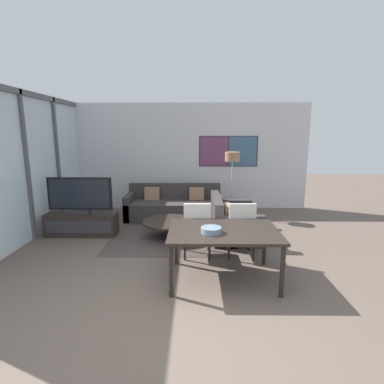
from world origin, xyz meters
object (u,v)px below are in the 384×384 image
at_px(television, 80,195).
at_px(dining_chair_left, 197,227).
at_px(sofa_main, 174,207).
at_px(sofa_side, 231,223).
at_px(floor_lamp, 232,162).
at_px(tv_console, 82,224).
at_px(dining_chair_centre, 241,227).
at_px(dining_table, 223,234).
at_px(fruit_bowl, 211,230).
at_px(coffee_table, 169,225).

bearing_deg(television, dining_chair_left, -25.29).
height_order(sofa_main, sofa_side, same).
xyz_separation_m(dining_chair_left, floor_lamp, (0.85, 2.48, 0.83)).
bearing_deg(tv_console, sofa_main, 36.17).
bearing_deg(dining_chair_centre, floor_lamp, 86.86).
distance_m(dining_table, dining_chair_left, 0.83).
height_order(sofa_main, fruit_bowl, fruit_bowl).
xyz_separation_m(sofa_main, fruit_bowl, (0.72, -3.27, 0.50)).
relative_size(sofa_main, dining_chair_centre, 2.41).
relative_size(television, sofa_main, 0.56).
height_order(sofa_main, dining_chair_centre, dining_chair_centre).
distance_m(dining_chair_left, dining_chair_centre, 0.72).
height_order(tv_console, floor_lamp, floor_lamp).
xyz_separation_m(television, floor_lamp, (3.17, 1.38, 0.54)).
bearing_deg(sofa_main, dining_chair_centre, -62.13).
bearing_deg(floor_lamp, sofa_main, -176.45).
distance_m(coffee_table, dining_chair_centre, 1.60).
height_order(dining_chair_left, floor_lamp, floor_lamp).
xyz_separation_m(sofa_side, coffee_table, (-1.22, -0.09, -0.01)).
xyz_separation_m(coffee_table, fruit_bowl, (0.72, -1.84, 0.51)).
height_order(sofa_main, dining_table, sofa_main).
height_order(sofa_side, fruit_bowl, fruit_bowl).
xyz_separation_m(dining_chair_left, fruit_bowl, (0.18, -0.88, 0.25)).
bearing_deg(sofa_side, dining_chair_centre, -178.00).
height_order(television, coffee_table, television).
xyz_separation_m(sofa_main, coffee_table, (-0.00, -1.43, -0.01)).
relative_size(television, dining_table, 0.85).
bearing_deg(tv_console, television, 90.00).
bearing_deg(sofa_side, tv_console, 89.27).
height_order(dining_table, dining_chair_centre, dining_chair_centre).
bearing_deg(dining_chair_centre, sofa_side, 92.00).
xyz_separation_m(coffee_table, dining_table, (0.90, -1.70, 0.40)).
bearing_deg(floor_lamp, tv_console, -156.40).
relative_size(tv_console, fruit_bowl, 5.06).
height_order(television, floor_lamp, floor_lamp).
distance_m(television, sofa_side, 3.04).
height_order(sofa_main, floor_lamp, floor_lamp).
relative_size(dining_chair_centre, floor_lamp, 0.59).
bearing_deg(dining_chair_left, floor_lamp, 71.03).
bearing_deg(floor_lamp, sofa_side, -96.88).
bearing_deg(dining_table, coffee_table, 117.88).
height_order(sofa_main, dining_chair_left, dining_chair_left).
bearing_deg(coffee_table, dining_chair_centre, -37.04).
distance_m(sofa_main, dining_chair_left, 2.46).
bearing_deg(fruit_bowl, sofa_side, 75.49).
bearing_deg(tv_console, dining_chair_centre, -19.62).
bearing_deg(sofa_side, coffee_table, 94.40).
height_order(television, sofa_side, television).
relative_size(television, dining_chair_centre, 1.35).
distance_m(dining_chair_left, fruit_bowl, 0.93).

